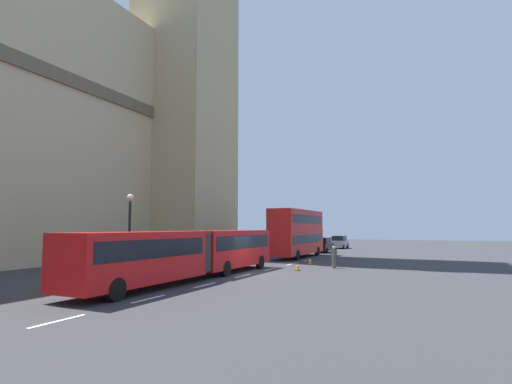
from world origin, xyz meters
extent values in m
plane|color=#333335|center=(0.00, 0.00, 0.00)|extent=(160.00, 160.00, 0.00)
cube|color=silver|center=(-15.18, 0.00, 0.01)|extent=(2.20, 0.16, 0.01)
cube|color=silver|center=(-10.58, 0.00, 0.01)|extent=(2.20, 0.16, 0.01)
cube|color=silver|center=(-5.98, 0.00, 0.01)|extent=(2.20, 0.16, 0.01)
cube|color=silver|center=(-1.38, 0.00, 0.01)|extent=(2.20, 0.16, 0.01)
cube|color=silver|center=(3.22, 0.00, 0.01)|extent=(2.20, 0.16, 0.01)
cube|color=silver|center=(7.82, 0.00, 0.01)|extent=(2.20, 0.16, 0.01)
cube|color=silver|center=(12.42, 0.00, 0.01)|extent=(2.20, 0.16, 0.01)
cube|color=tan|center=(14.70, 16.00, 24.31)|extent=(9.58, 9.58, 48.62)
cube|color=red|center=(0.47, 2.00, 1.65)|extent=(8.64, 2.50, 2.50)
cube|color=black|center=(0.47, 2.00, 2.10)|extent=(7.95, 2.54, 0.90)
cube|color=red|center=(-9.07, 2.00, 1.65)|extent=(8.64, 2.50, 2.50)
cube|color=black|center=(-9.07, 2.00, 2.10)|extent=(7.95, 2.54, 0.90)
cylinder|color=#2D2D2D|center=(-4.30, 2.00, 1.65)|extent=(2.38, 2.38, 2.25)
cylinder|color=black|center=(3.24, 0.88, 0.50)|extent=(1.00, 0.30, 1.00)
cylinder|color=black|center=(-2.12, 0.88, 0.50)|extent=(1.00, 0.30, 1.00)
cylinder|color=black|center=(-11.67, 0.88, 0.50)|extent=(1.00, 0.30, 1.00)
cube|color=red|center=(15.24, 2.00, 1.60)|extent=(10.85, 2.50, 2.40)
cube|color=black|center=(15.24, 2.00, 1.95)|extent=(9.77, 2.54, 0.84)
cube|color=red|center=(15.24, 2.00, 3.85)|extent=(10.64, 2.50, 2.10)
cube|color=black|center=(15.24, 2.00, 3.95)|extent=(9.77, 2.54, 0.84)
cylinder|color=black|center=(18.71, 0.88, 0.50)|extent=(1.00, 0.30, 1.00)
cylinder|color=black|center=(11.76, 0.88, 0.50)|extent=(1.00, 0.30, 1.00)
cube|color=black|center=(24.29, 1.77, 0.70)|extent=(4.40, 1.80, 0.90)
cube|color=black|center=(24.09, 1.77, 1.50)|extent=(2.46, 1.66, 0.70)
cylinder|color=black|center=(25.70, 0.96, 0.32)|extent=(0.64, 0.30, 0.64)
cylinder|color=black|center=(22.89, 0.96, 0.32)|extent=(0.64, 0.30, 0.64)
cube|color=gray|center=(34.74, 2.10, 0.70)|extent=(4.40, 1.80, 0.90)
cube|color=black|center=(34.54, 2.10, 1.50)|extent=(2.46, 1.66, 0.70)
cylinder|color=black|center=(36.14, 1.29, 0.32)|extent=(0.64, 0.30, 0.64)
cylinder|color=black|center=(33.33, 1.29, 0.32)|extent=(0.64, 0.30, 0.64)
cube|color=black|center=(3.06, -2.17, 0.01)|extent=(0.36, 0.36, 0.03)
cone|color=orange|center=(3.06, -2.17, 0.31)|extent=(0.28, 0.28, 0.55)
cylinder|color=white|center=(3.06, -2.17, 0.33)|extent=(0.17, 0.17, 0.08)
cube|color=black|center=(7.94, -1.60, 0.01)|extent=(0.36, 0.36, 0.03)
cone|color=orange|center=(7.94, -1.60, 0.31)|extent=(0.28, 0.28, 0.55)
cylinder|color=white|center=(7.94, -1.60, 0.33)|extent=(0.17, 0.17, 0.08)
cylinder|color=black|center=(-4.74, 6.50, 0.15)|extent=(0.32, 0.32, 0.30)
cylinder|color=black|center=(-4.74, 6.50, 2.40)|extent=(0.16, 0.16, 4.80)
sphere|color=beige|center=(-4.74, 6.50, 5.05)|extent=(0.44, 0.44, 0.44)
cylinder|color=#726651|center=(6.06, -4.18, 0.43)|extent=(0.16, 0.16, 0.86)
cylinder|color=#726651|center=(5.89, -4.08, 0.43)|extent=(0.16, 0.16, 0.86)
cube|color=#3F3F47|center=(5.97, -4.13, 1.16)|extent=(0.41, 0.47, 0.60)
sphere|color=beige|center=(5.97, -4.13, 1.58)|extent=(0.22, 0.22, 0.22)
camera|label=1|loc=(-24.88, -11.79, 3.14)|focal=28.22mm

